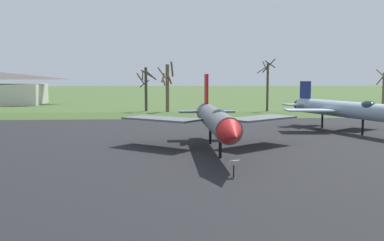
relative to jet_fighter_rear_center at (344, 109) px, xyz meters
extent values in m
cube|color=black|center=(-14.74, -15.00, -2.36)|extent=(97.28, 59.75, 0.05)
cube|color=#3A5425|center=(-14.74, 20.88, -2.35)|extent=(157.28, 12.00, 0.06)
cylinder|color=#8EA3B2|center=(-0.11, 0.39, -0.05)|extent=(5.50, 14.01, 1.63)
cylinder|color=black|center=(-2.17, 7.48, -0.05)|extent=(1.34, 1.18, 1.14)
ellipsoid|color=#19232D|center=(0.94, -3.24, 0.40)|extent=(1.29, 2.43, 1.21)
cube|color=#8EA3B2|center=(-3.48, 0.66, -0.17)|extent=(4.92, 3.15, 0.15)
cube|color=#8EA3B2|center=(2.58, 2.42, -0.17)|extent=(5.35, 5.01, 0.15)
cube|color=navy|center=(-1.90, 6.53, 1.76)|extent=(0.72, 1.88, 1.99)
cube|color=#8EA3B2|center=(-3.32, 6.01, 0.07)|extent=(2.69, 2.12, 0.15)
cube|color=#8EA3B2|center=(-0.42, 6.86, 0.07)|extent=(2.69, 2.12, 0.15)
cylinder|color=black|center=(0.75, -2.59, -1.62)|extent=(0.22, 0.22, 1.52)
cylinder|color=black|center=(-0.98, 3.37, -1.62)|extent=(0.22, 0.22, 1.52)
cylinder|color=#565B60|center=(-14.51, -10.50, -0.01)|extent=(1.71, 14.37, 1.66)
cone|color=red|center=(-14.54, -18.99, -0.01)|extent=(1.53, 2.62, 1.52)
cylinder|color=black|center=(-14.48, -2.99, -0.01)|extent=(1.16, 0.92, 1.16)
ellipsoid|color=#19232D|center=(-14.52, -12.94, 0.45)|extent=(1.10, 2.06, 1.03)
cube|color=#565B60|center=(-18.46, -8.23, -0.13)|extent=(6.62, 6.03, 0.15)
cube|color=#565B60|center=(-10.54, -8.26, -0.13)|extent=(6.63, 6.01, 0.15)
cube|color=red|center=(-14.49, -3.92, 2.15)|extent=(0.21, 1.72, 2.65)
cube|color=#565B60|center=(-15.90, -4.09, 0.12)|extent=(2.16, 1.55, 0.15)
cube|color=#565B60|center=(-13.08, -4.10, 0.12)|extent=(2.16, 1.55, 0.15)
cylinder|color=black|center=(-14.52, -13.66, -1.61)|extent=(0.22, 0.22, 1.55)
cylinder|color=black|center=(-14.50, -7.34, -1.61)|extent=(0.22, 0.22, 1.55)
cylinder|color=black|center=(-14.54, -19.41, -2.04)|extent=(0.08, 0.08, 0.69)
cube|color=white|center=(-14.54, -19.41, -1.54)|extent=(0.61, 0.38, 0.34)
cylinder|color=#42382D|center=(-21.15, 29.84, 1.26)|extent=(0.47, 0.47, 7.27)
cylinder|color=#42382D|center=(-22.00, 29.25, 3.04)|extent=(1.46, 1.95, 1.89)
cylinder|color=#42382D|center=(-21.68, 29.85, 3.58)|extent=(0.22, 1.22, 1.47)
cylinder|color=#42382D|center=(-20.84, 28.83, 3.79)|extent=(2.19, 0.85, 1.42)
cylinder|color=#42382D|center=(-20.33, 28.99, 3.63)|extent=(1.93, 1.86, 1.69)
cylinder|color=#42382D|center=(-21.43, 30.61, 2.19)|extent=(1.69, 0.75, 1.33)
cylinder|color=brown|center=(-17.60, 28.35, 1.48)|extent=(0.58, 0.58, 7.72)
cylinder|color=brown|center=(-18.33, 27.59, 3.71)|extent=(1.80, 1.74, 2.34)
cylinder|color=brown|center=(-16.83, 28.21, 4.58)|extent=(0.62, 1.84, 2.48)
cylinder|color=brown|center=(-17.22, 28.08, 2.87)|extent=(0.92, 1.12, 1.53)
cylinder|color=brown|center=(-18.19, 28.18, 2.59)|extent=(0.62, 1.41, 1.39)
cylinder|color=brown|center=(-18.29, 28.55, 3.16)|extent=(0.72, 1.65, 1.51)
cylinder|color=#42382D|center=(-0.97, 28.42, 1.58)|extent=(0.38, 0.38, 7.92)
cylinder|color=#42382D|center=(-1.48, 28.11, 5.00)|extent=(0.81, 1.22, 1.81)
cylinder|color=#42382D|center=(-0.80, 27.55, 5.37)|extent=(1.87, 0.52, 1.22)
cylinder|color=#42382D|center=(-0.55, 29.39, 5.20)|extent=(2.13, 1.04, 2.42)
cylinder|color=#42382D|center=(-1.21, 29.73, 4.78)|extent=(2.70, 0.64, 1.79)
cylinder|color=brown|center=(18.68, 27.81, 0.82)|extent=(0.39, 0.39, 6.40)
cylinder|color=brown|center=(17.90, 27.47, 3.90)|extent=(0.87, 1.72, 1.38)
cylinder|color=brown|center=(18.31, 28.50, 2.69)|extent=(1.59, 1.00, 1.45)
camera|label=1|loc=(-18.44, -42.64, 3.10)|focal=40.50mm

